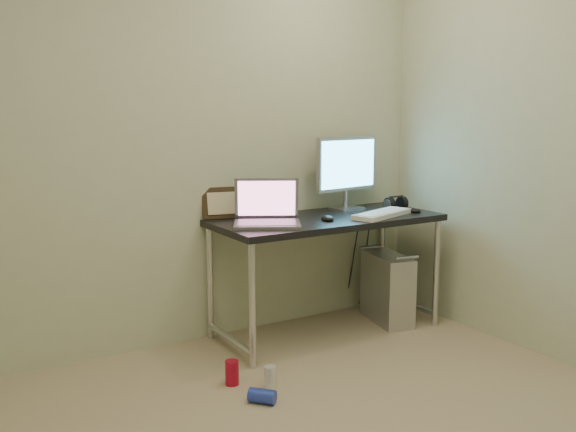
{
  "coord_description": "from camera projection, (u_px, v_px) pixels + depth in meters",
  "views": [
    {
      "loc": [
        -1.38,
        -1.82,
        1.42
      ],
      "look_at": [
        0.39,
        1.08,
        0.85
      ],
      "focal_mm": 40.0,
      "sensor_mm": 36.0,
      "label": 1
    }
  ],
  "objects": [
    {
      "name": "headphones",
      "position": [
        396.0,
        204.0,
        4.4
      ],
      "size": [
        0.15,
        0.09,
        0.1
      ],
      "rotation": [
        0.0,
        0.0,
        -0.01
      ],
      "color": "black",
      "rests_on": "desk"
    },
    {
      "name": "can_white",
      "position": [
        270.0,
        377.0,
        3.3
      ],
      "size": [
        0.08,
        0.08,
        0.11
      ],
      "primitive_type": "cylinder",
      "rotation": [
        0.0,
        0.0,
        -0.33
      ],
      "color": "silver",
      "rests_on": "ground"
    },
    {
      "name": "picture_frame",
      "position": [
        221.0,
        203.0,
        3.94
      ],
      "size": [
        0.25,
        0.12,
        0.2
      ],
      "primitive_type": "cube",
      "rotation": [
        -0.21,
        0.0,
        -0.2
      ],
      "color": "black",
      "rests_on": "desk"
    },
    {
      "name": "tower_computer",
      "position": [
        387.0,
        288.0,
        4.31
      ],
      "size": [
        0.28,
        0.47,
        0.49
      ],
      "rotation": [
        0.0,
        0.0,
        -0.22
      ],
      "color": "#B9B9BD",
      "rests_on": "ground"
    },
    {
      "name": "keyboard",
      "position": [
        382.0,
        214.0,
        4.04
      ],
      "size": [
        0.5,
        0.31,
        0.03
      ],
      "primitive_type": "cube",
      "rotation": [
        0.0,
        0.0,
        0.34
      ],
      "color": "white",
      "rests_on": "desk"
    },
    {
      "name": "can_red",
      "position": [
        232.0,
        373.0,
        3.33
      ],
      "size": [
        0.07,
        0.07,
        0.13
      ],
      "primitive_type": "cylinder",
      "rotation": [
        0.0,
        0.0,
        -0.01
      ],
      "color": "#AE0D28",
      "rests_on": "ground"
    },
    {
      "name": "webcam",
      "position": [
        244.0,
        204.0,
        3.99
      ],
      "size": [
        0.04,
        0.03,
        0.12
      ],
      "rotation": [
        0.0,
        0.0,
        -0.02
      ],
      "color": "silver",
      "rests_on": "desk"
    },
    {
      "name": "laptop",
      "position": [
        267.0,
        214.0,
        3.75
      ],
      "size": [
        0.48,
        0.46,
        0.26
      ],
      "rotation": [
        0.0,
        0.0,
        -0.5
      ],
      "color": "#A2A2A9",
      "rests_on": "desk"
    },
    {
      "name": "can_blue",
      "position": [
        262.0,
        396.0,
        3.13
      ],
      "size": [
        0.14,
        0.15,
        0.07
      ],
      "primitive_type": "cylinder",
      "rotation": [
        1.57,
        0.0,
        0.73
      ],
      "color": "#263AB8",
      "rests_on": "ground"
    },
    {
      "name": "cable_a",
      "position": [
        354.0,
        255.0,
        4.51
      ],
      "size": [
        0.01,
        0.16,
        0.69
      ],
      "primitive_type": "cylinder",
      "rotation": [
        0.21,
        0.0,
        0.0
      ],
      "color": "black",
      "rests_on": "ground"
    },
    {
      "name": "desk",
      "position": [
        327.0,
        230.0,
        4.03
      ],
      "size": [
        1.45,
        0.63,
        0.75
      ],
      "color": "black",
      "rests_on": "ground"
    },
    {
      "name": "cable_b",
      "position": [
        365.0,
        257.0,
        4.55
      ],
      "size": [
        0.02,
        0.11,
        0.71
      ],
      "primitive_type": "cylinder",
      "rotation": [
        0.14,
        0.0,
        0.09
      ],
      "color": "black",
      "rests_on": "ground"
    },
    {
      "name": "monitor",
      "position": [
        347.0,
        167.0,
        4.27
      ],
      "size": [
        0.52,
        0.18,
        0.49
      ],
      "rotation": [
        0.0,
        0.0,
        0.14
      ],
      "color": "#A2A2A9",
      "rests_on": "desk"
    },
    {
      "name": "mouse_right",
      "position": [
        413.0,
        209.0,
        4.19
      ],
      "size": [
        0.1,
        0.13,
        0.04
      ],
      "primitive_type": "ellipsoid",
      "rotation": [
        0.0,
        0.0,
        0.29
      ],
      "color": "black",
      "rests_on": "desk"
    },
    {
      "name": "mouse_left",
      "position": [
        327.0,
        217.0,
        3.89
      ],
      "size": [
        0.11,
        0.14,
        0.04
      ],
      "primitive_type": "ellipsoid",
      "rotation": [
        0.0,
        0.0,
        -0.34
      ],
      "color": "black",
      "rests_on": "desk"
    },
    {
      "name": "wall_back",
      "position": [
        172.0,
        138.0,
        3.74
      ],
      "size": [
        3.5,
        0.02,
        2.5
      ],
      "primitive_type": "cube",
      "color": "beige",
      "rests_on": "ground"
    }
  ]
}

